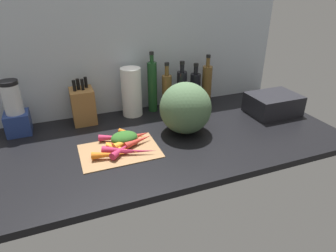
# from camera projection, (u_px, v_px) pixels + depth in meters

# --- Properties ---
(ground_plane) EXTENTS (1.70, 0.80, 0.03)m
(ground_plane) POSITION_uv_depth(u_px,v_px,m) (161.00, 139.00, 1.41)
(ground_plane) COLOR black
(wall_back) EXTENTS (1.70, 0.03, 0.60)m
(wall_back) POSITION_uv_depth(u_px,v_px,m) (136.00, 56.00, 1.59)
(wall_back) COLOR #ADB7C1
(wall_back) RESTS_ON ground_plane
(cutting_board) EXTENTS (0.34, 0.23, 0.01)m
(cutting_board) POSITION_uv_depth(u_px,v_px,m) (120.00, 151.00, 1.28)
(cutting_board) COLOR #997047
(cutting_board) RESTS_ON ground_plane
(carrot_0) EXTENTS (0.11, 0.05, 0.02)m
(carrot_0) POSITION_uv_depth(u_px,v_px,m) (118.00, 144.00, 1.30)
(carrot_0) COLOR orange
(carrot_0) RESTS_ON cutting_board
(carrot_1) EXTENTS (0.14, 0.09, 0.03)m
(carrot_1) POSITION_uv_depth(u_px,v_px,m) (127.00, 142.00, 1.30)
(carrot_1) COLOR orange
(carrot_1) RESTS_ON cutting_board
(carrot_2) EXTENTS (0.15, 0.08, 0.03)m
(carrot_2) POSITION_uv_depth(u_px,v_px,m) (115.00, 138.00, 1.34)
(carrot_2) COLOR #B2264C
(carrot_2) RESTS_ON cutting_board
(carrot_3) EXTENTS (0.13, 0.12, 0.02)m
(carrot_3) POSITION_uv_depth(u_px,v_px,m) (122.00, 149.00, 1.25)
(carrot_3) COLOR orange
(carrot_3) RESTS_ON cutting_board
(carrot_4) EXTENTS (0.11, 0.05, 0.03)m
(carrot_4) POSITION_uv_depth(u_px,v_px,m) (139.00, 135.00, 1.36)
(carrot_4) COLOR red
(carrot_4) RESTS_ON cutting_board
(carrot_5) EXTENTS (0.15, 0.08, 0.03)m
(carrot_5) POSITION_uv_depth(u_px,v_px,m) (139.00, 141.00, 1.32)
(carrot_5) COLOR red
(carrot_5) RESTS_ON cutting_board
(carrot_6) EXTENTS (0.15, 0.09, 0.03)m
(carrot_6) POSITION_uv_depth(u_px,v_px,m) (119.00, 150.00, 1.24)
(carrot_6) COLOR #B2264C
(carrot_6) RESTS_ON cutting_board
(carrot_7) EXTENTS (0.12, 0.11, 0.03)m
(carrot_7) POSITION_uv_depth(u_px,v_px,m) (122.00, 149.00, 1.25)
(carrot_7) COLOR #B2264C
(carrot_7) RESTS_ON cutting_board
(carrot_8) EXTENTS (0.09, 0.09, 0.02)m
(carrot_8) POSITION_uv_depth(u_px,v_px,m) (114.00, 142.00, 1.31)
(carrot_8) COLOR red
(carrot_8) RESTS_ON cutting_board
(carrot_9) EXTENTS (0.14, 0.06, 0.03)m
(carrot_9) POSITION_uv_depth(u_px,v_px,m) (108.00, 155.00, 1.21)
(carrot_9) COLOR orange
(carrot_9) RESTS_ON cutting_board
(carrot_10) EXTENTS (0.17, 0.08, 0.02)m
(carrot_10) POSITION_uv_depth(u_px,v_px,m) (136.00, 151.00, 1.24)
(carrot_10) COLOR #B2264C
(carrot_10) RESTS_ON cutting_board
(carrot_11) EXTENTS (0.11, 0.12, 0.02)m
(carrot_11) POSITION_uv_depth(u_px,v_px,m) (132.00, 134.00, 1.38)
(carrot_11) COLOR orange
(carrot_11) RESTS_ON cutting_board
(carrot_greens_pile) EXTENTS (0.12, 0.09, 0.05)m
(carrot_greens_pile) POSITION_uv_depth(u_px,v_px,m) (124.00, 138.00, 1.32)
(carrot_greens_pile) COLOR #2D6023
(carrot_greens_pile) RESTS_ON cutting_board
(winter_squash) EXTENTS (0.25, 0.25, 0.25)m
(winter_squash) POSITION_uv_depth(u_px,v_px,m) (185.00, 108.00, 1.39)
(winter_squash) COLOR #4C6B47
(winter_squash) RESTS_ON ground_plane
(knife_block) EXTENTS (0.11, 0.13, 0.23)m
(knife_block) POSITION_uv_depth(u_px,v_px,m) (83.00, 106.00, 1.50)
(knife_block) COLOR olive
(knife_block) RESTS_ON ground_plane
(blender_appliance) EXTENTS (0.11, 0.11, 0.27)m
(blender_appliance) POSITION_uv_depth(u_px,v_px,m) (15.00, 112.00, 1.38)
(blender_appliance) COLOR navy
(blender_appliance) RESTS_ON ground_plane
(paper_towel_roll) EXTENTS (0.11, 0.11, 0.26)m
(paper_towel_roll) POSITION_uv_depth(u_px,v_px,m) (132.00, 92.00, 1.57)
(paper_towel_roll) COLOR white
(paper_towel_roll) RESTS_ON ground_plane
(bottle_0) EXTENTS (0.05, 0.05, 0.33)m
(bottle_0) POSITION_uv_depth(u_px,v_px,m) (152.00, 86.00, 1.61)
(bottle_0) COLOR #19421E
(bottle_0) RESTS_ON ground_plane
(bottle_1) EXTENTS (0.05, 0.05, 0.28)m
(bottle_1) POSITION_uv_depth(u_px,v_px,m) (167.00, 92.00, 1.63)
(bottle_1) COLOR brown
(bottle_1) RESTS_ON ground_plane
(bottle_2) EXTENTS (0.06, 0.06, 0.28)m
(bottle_2) POSITION_uv_depth(u_px,v_px,m) (182.00, 90.00, 1.65)
(bottle_2) COLOR black
(bottle_2) RESTS_ON ground_plane
(bottle_3) EXTENTS (0.06, 0.06, 0.26)m
(bottle_3) POSITION_uv_depth(u_px,v_px,m) (195.00, 89.00, 1.69)
(bottle_3) COLOR black
(bottle_3) RESTS_ON ground_plane
(bottle_4) EXTENTS (0.06, 0.06, 0.30)m
(bottle_4) POSITION_uv_depth(u_px,v_px,m) (207.00, 85.00, 1.71)
(bottle_4) COLOR brown
(bottle_4) RESTS_ON ground_plane
(dish_rack) EXTENTS (0.27, 0.20, 0.11)m
(dish_rack) POSITION_uv_depth(u_px,v_px,m) (273.00, 104.00, 1.62)
(dish_rack) COLOR black
(dish_rack) RESTS_ON ground_plane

